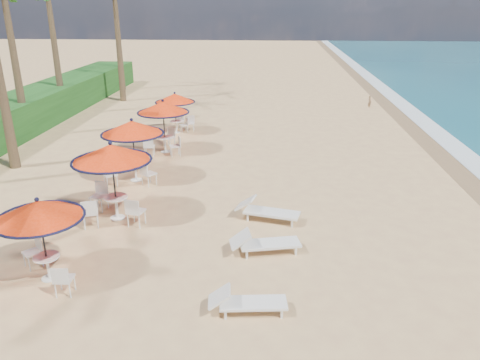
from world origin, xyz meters
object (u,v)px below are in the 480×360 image
(station_0, at_px, (40,218))
(station_2, at_px, (132,134))
(station_3, at_px, (163,114))
(station_1, at_px, (111,163))
(lounger_far, at_px, (265,210))
(lounger_near, at_px, (245,301))
(station_4, at_px, (177,103))
(lounger_mid, at_px, (263,243))

(station_0, relative_size, station_2, 0.90)
(station_3, bearing_deg, station_1, -89.94)
(station_0, bearing_deg, lounger_far, 35.49)
(station_3, height_order, lounger_near, station_3)
(station_1, distance_m, lounger_near, 6.69)
(station_2, relative_size, station_4, 1.14)
(station_2, height_order, lounger_near, station_2)
(station_3, relative_size, lounger_near, 1.37)
(station_0, relative_size, lounger_mid, 1.10)
(station_0, bearing_deg, station_1, 81.24)
(station_4, bearing_deg, lounger_mid, -68.70)
(station_4, bearing_deg, lounger_near, -73.31)
(station_0, xyz_separation_m, station_3, (0.55, 10.90, 0.11))
(lounger_mid, bearing_deg, lounger_near, -109.36)
(station_0, xyz_separation_m, lounger_mid, (5.41, 1.72, -1.40))
(lounger_near, relative_size, lounger_far, 0.85)
(lounger_mid, distance_m, lounger_far, 2.15)
(station_0, xyz_separation_m, lounger_far, (5.43, 3.87, -1.38))
(station_0, relative_size, station_4, 1.02)
(station_0, xyz_separation_m, station_1, (0.56, 3.63, 0.20))
(station_2, distance_m, lounger_far, 6.30)
(station_0, distance_m, station_2, 7.05)
(lounger_far, bearing_deg, station_4, 129.16)
(station_0, xyz_separation_m, station_2, (0.23, 7.04, 0.20))
(lounger_far, bearing_deg, station_0, -130.56)
(station_0, relative_size, lounger_far, 1.05)
(station_1, bearing_deg, lounger_near, -45.79)
(station_2, xyz_separation_m, lounger_near, (4.86, -8.07, -1.63))
(lounger_far, bearing_deg, lounger_near, -80.08)
(station_4, xyz_separation_m, lounger_mid, (4.98, -12.76, -1.29))
(station_0, height_order, station_4, station_0)
(station_0, xyz_separation_m, lounger_near, (5.08, -1.03, -1.43))
(station_3, height_order, station_4, station_3)
(station_1, bearing_deg, station_4, 90.67)
(station_4, height_order, lounger_mid, station_4)
(station_3, relative_size, lounger_mid, 1.22)
(station_1, relative_size, station_3, 1.05)
(station_1, xyz_separation_m, station_4, (-0.13, 10.86, -0.30))
(station_1, distance_m, station_4, 10.86)
(station_2, bearing_deg, lounger_near, -58.95)
(station_0, distance_m, lounger_mid, 5.85)
(station_0, distance_m, station_3, 10.92)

